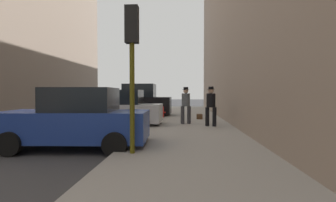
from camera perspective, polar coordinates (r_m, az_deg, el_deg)
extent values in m
plane|color=#38383A|center=(11.06, -28.26, -6.97)|extent=(120.00, 120.00, 0.00)
cube|color=gray|center=(9.43, 4.86, -7.79)|extent=(4.00, 40.00, 0.15)
cube|color=navy|center=(8.12, -19.59, -5.04)|extent=(4.27, 2.01, 0.84)
cube|color=black|center=(8.00, -18.30, 0.26)|extent=(1.95, 1.64, 0.70)
cylinder|color=black|center=(9.55, -25.32, -6.34)|extent=(0.65, 0.25, 0.64)
cylinder|color=black|center=(7.97, -31.27, -8.01)|extent=(0.65, 0.25, 0.64)
cylinder|color=black|center=(8.70, -8.87, -6.98)|extent=(0.65, 0.25, 0.64)
cylinder|color=black|center=(6.92, -11.54, -9.24)|extent=(0.65, 0.25, 0.64)
cube|color=#B7BABF|center=(12.74, -10.98, -2.56)|extent=(4.23, 1.90, 0.84)
cube|color=black|center=(12.66, -10.12, 0.82)|extent=(1.91, 1.59, 0.70)
cylinder|color=black|center=(14.05, -15.37, -3.70)|extent=(0.64, 0.23, 0.64)
cylinder|color=black|center=(12.35, -18.24, -4.47)|extent=(0.64, 0.23, 0.64)
cylinder|color=black|center=(13.39, -4.27, -3.91)|extent=(0.64, 0.23, 0.64)
cylinder|color=black|center=(11.58, -5.62, -4.79)|extent=(0.64, 0.23, 0.64)
cube|color=black|center=(17.76, -6.85, -0.92)|extent=(4.63, 1.92, 1.10)
cube|color=black|center=(17.71, -6.23, 2.25)|extent=(2.10, 1.60, 0.90)
cylinder|color=black|center=(19.03, -10.72, -2.27)|extent=(0.64, 0.23, 0.64)
cylinder|color=black|center=(17.27, -12.32, -2.68)|extent=(0.64, 0.23, 0.64)
cylinder|color=black|center=(18.48, -1.73, -2.36)|extent=(0.64, 0.23, 0.64)
cylinder|color=black|center=(16.65, -2.41, -2.81)|extent=(0.64, 0.23, 0.64)
cylinder|color=red|center=(16.05, -1.29, -2.60)|extent=(0.22, 0.22, 0.55)
sphere|color=red|center=(16.03, -1.29, -1.42)|extent=(0.20, 0.20, 0.20)
cylinder|color=red|center=(16.06, -1.86, -2.50)|extent=(0.10, 0.09, 0.09)
cylinder|color=red|center=(16.04, -0.72, -2.50)|extent=(0.10, 0.09, 0.09)
cylinder|color=#514C0F|center=(6.48, -7.83, 4.52)|extent=(0.12, 0.12, 3.60)
cube|color=black|center=(6.69, -7.88, 16.15)|extent=(0.32, 0.24, 0.90)
sphere|color=red|center=(6.89, -7.66, 18.14)|extent=(0.14, 0.14, 0.14)
sphere|color=yellow|center=(6.81, -7.65, 15.88)|extent=(0.14, 0.14, 0.14)
sphere|color=green|center=(6.75, -7.64, 13.58)|extent=(0.14, 0.14, 0.14)
cylinder|color=black|center=(11.90, 10.08, -3.41)|extent=(0.21, 0.21, 0.85)
cylinder|color=black|center=(11.93, 8.55, -3.39)|extent=(0.21, 0.21, 0.85)
cylinder|color=black|center=(11.87, 9.33, 0.14)|extent=(0.47, 0.47, 0.62)
sphere|color=tan|center=(11.87, 9.34, 2.22)|extent=(0.24, 0.24, 0.24)
cylinder|color=black|center=(11.87, 9.34, 2.56)|extent=(0.34, 0.34, 0.02)
cylinder|color=black|center=(11.87, 9.34, 2.85)|extent=(0.23, 0.23, 0.11)
cylinder|color=#333338|center=(12.78, 4.59, -3.03)|extent=(0.22, 0.22, 0.85)
cylinder|color=#333338|center=(12.70, 3.19, -3.06)|extent=(0.22, 0.22, 0.85)
cylinder|color=#4C5156|center=(12.70, 3.90, 0.26)|extent=(0.48, 0.48, 0.62)
sphere|color=tan|center=(12.70, 3.90, 2.20)|extent=(0.24, 0.24, 0.24)
cylinder|color=black|center=(12.70, 3.90, 2.52)|extent=(0.34, 0.34, 0.02)
cylinder|color=black|center=(12.70, 3.91, 2.80)|extent=(0.23, 0.23, 0.11)
cube|color=#472D19|center=(15.21, 6.87, -3.36)|extent=(0.32, 0.44, 0.28)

